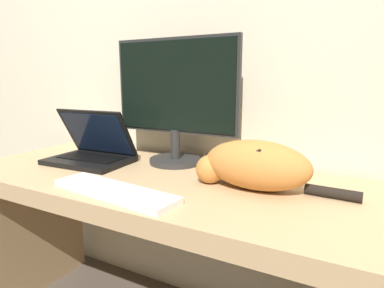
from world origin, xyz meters
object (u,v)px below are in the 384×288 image
at_px(monitor, 175,98).
at_px(cat, 254,164).
at_px(external_keyboard, 114,191).
at_px(laptop, 92,152).

distance_m(monitor, cat, 0.45).
bearing_deg(external_keyboard, monitor, 100.14).
height_order(monitor, laptop, monitor).
height_order(external_keyboard, cat, cat).
bearing_deg(cat, external_keyboard, -142.41).
distance_m(external_keyboard, cat, 0.44).
bearing_deg(monitor, cat, -22.37).
relative_size(monitor, external_keyboard, 1.21).
xyz_separation_m(laptop, external_keyboard, (0.34, -0.25, -0.03)).
distance_m(laptop, cat, 0.70).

